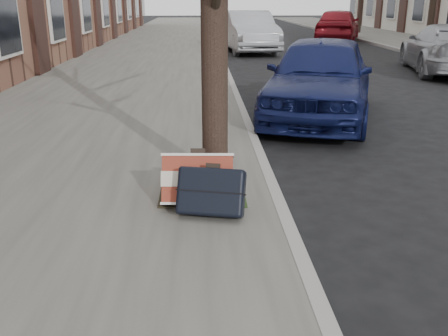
{
  "coord_description": "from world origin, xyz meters",
  "views": [
    {
      "loc": [
        -2.01,
        -3.57,
        2.0
      ],
      "look_at": [
        -1.79,
        0.8,
        0.5
      ],
      "focal_mm": 40.0,
      "sensor_mm": 36.0,
      "label": 1
    }
  ],
  "objects_px": {
    "car_near_front": "(320,77)",
    "car_near_mid": "(249,31)",
    "suitcase_navy": "(211,191)",
    "suitcase_red": "(198,180)"
  },
  "relations": [
    {
      "from": "suitcase_navy",
      "to": "car_near_front",
      "type": "height_order",
      "value": "car_near_front"
    },
    {
      "from": "suitcase_red",
      "to": "suitcase_navy",
      "type": "xyz_separation_m",
      "value": [
        0.12,
        -0.25,
        -0.02
      ]
    },
    {
      "from": "suitcase_navy",
      "to": "suitcase_red",
      "type": "bearing_deg",
      "value": 128.74
    },
    {
      "from": "suitcase_navy",
      "to": "car_near_mid",
      "type": "xyz_separation_m",
      "value": [
        1.84,
        15.77,
        0.42
      ]
    },
    {
      "from": "suitcase_red",
      "to": "suitcase_navy",
      "type": "bearing_deg",
      "value": -60.93
    },
    {
      "from": "suitcase_navy",
      "to": "car_near_front",
      "type": "xyz_separation_m",
      "value": [
        1.99,
        4.38,
        0.36
      ]
    },
    {
      "from": "suitcase_red",
      "to": "car_near_front",
      "type": "bearing_deg",
      "value": 65.96
    },
    {
      "from": "suitcase_navy",
      "to": "car_near_front",
      "type": "relative_size",
      "value": 0.14
    },
    {
      "from": "car_near_front",
      "to": "car_near_mid",
      "type": "xyz_separation_m",
      "value": [
        -0.15,
        11.39,
        0.06
      ]
    },
    {
      "from": "suitcase_red",
      "to": "suitcase_navy",
      "type": "distance_m",
      "value": 0.28
    }
  ]
}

